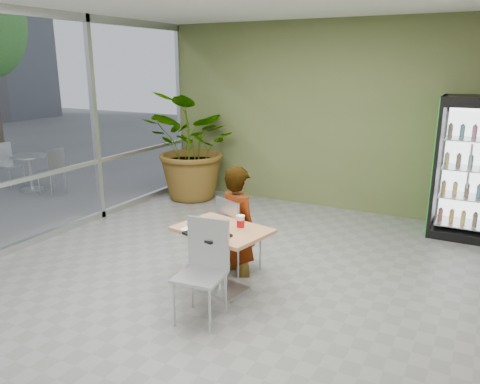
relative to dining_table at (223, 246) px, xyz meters
The scene contains 13 objects.
ground 0.57m from the dining_table, 121.17° to the left, with size 7.00×7.00×0.00m, color slate.
room_envelope 1.08m from the dining_table, 121.17° to the left, with size 6.00×7.00×3.20m, color silver, non-canonical shape.
storefront_frame 3.28m from the dining_table, behind, with size 0.10×7.00×3.20m, color #B6B9BB, non-canonical shape.
dining_table is the anchor object (origin of this frame).
chair_far 0.54m from the dining_table, 105.06° to the left, with size 0.54×0.55×0.94m.
chair_near 0.55m from the dining_table, 79.12° to the right, with size 0.50×0.50×1.01m.
seated_woman 0.57m from the dining_table, 100.33° to the left, with size 0.60×0.39×1.62m, color black.
pizza_plate 0.27m from the dining_table, 143.40° to the left, with size 0.30×0.24×0.03m.
soda_cup 0.36m from the dining_table, 15.00° to the left, with size 0.09×0.09×0.16m.
napkin_stack 0.43m from the dining_table, 141.10° to the right, with size 0.14×0.14×0.02m, color white.
cafeteria_tray 0.35m from the dining_table, 96.00° to the right, with size 0.44×0.32×0.02m, color black.
beverage_fridge 3.94m from the dining_table, 54.64° to the left, with size 0.93×0.72×2.05m.
potted_plant 3.82m from the dining_table, 127.60° to the left, with size 1.81×1.57×2.01m, color #35712D.
Camera 1 is at (2.52, -4.32, 2.49)m, focal length 35.00 mm.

